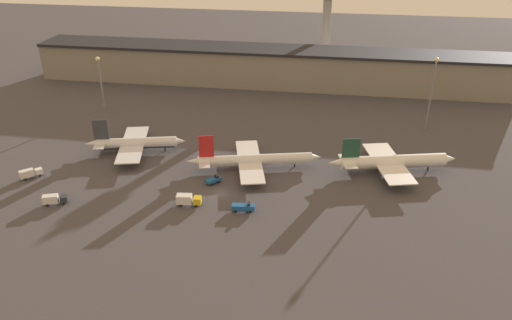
{
  "coord_description": "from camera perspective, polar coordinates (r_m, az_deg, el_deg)",
  "views": [
    {
      "loc": [
        31.7,
        -128.39,
        78.93
      ],
      "look_at": [
        9.09,
        12.87,
        6.0
      ],
      "focal_mm": 35.0,
      "sensor_mm": 36.0,
      "label": 1
    }
  ],
  "objects": [
    {
      "name": "service_vehicle_4",
      "position": [
        159.52,
        -4.89,
        -2.28
      ],
      "size": [
        5.1,
        5.13,
        2.47
      ],
      "rotation": [
        0.0,
        0.0,
        0.79
      ],
      "color": "#195199",
      "rests_on": "ground"
    },
    {
      "name": "service_vehicle_0",
      "position": [
        144.77,
        -1.45,
        -5.38
      ],
      "size": [
        6.8,
        2.96,
        2.93
      ],
      "rotation": [
        0.0,
        0.0,
        0.12
      ],
      "color": "#195199",
      "rests_on": "ground"
    },
    {
      "name": "control_tower",
      "position": [
        267.84,
        8.06,
        15.36
      ],
      "size": [
        9.0,
        9.0,
        44.89
      ],
      "color": "#99999E",
      "rests_on": "ground"
    },
    {
      "name": "terminal_building",
      "position": [
        247.83,
        1.4,
        10.64
      ],
      "size": [
        228.32,
        21.75,
        18.13
      ],
      "color": "gray",
      "rests_on": "ground"
    },
    {
      "name": "service_vehicle_2",
      "position": [
        148.57,
        -7.79,
        -4.5
      ],
      "size": [
        7.48,
        3.41,
        3.42
      ],
      "rotation": [
        0.0,
        0.0,
        0.12
      ],
      "color": "gold",
      "rests_on": "ground"
    },
    {
      "name": "airplane_2",
      "position": [
        170.48,
        15.29,
        -0.2
      ],
      "size": [
        42.95,
        30.92,
        12.66
      ],
      "rotation": [
        0.0,
        0.0,
        0.25
      ],
      "color": "white",
      "rests_on": "ground"
    },
    {
      "name": "lamp_post_1",
      "position": [
        203.1,
        19.51,
        8.02
      ],
      "size": [
        1.8,
        1.8,
        28.98
      ],
      "color": "slate",
      "rests_on": "ground"
    },
    {
      "name": "ground",
      "position": [
        154.01,
        -4.11,
        -3.9
      ],
      "size": [
        600.0,
        600.0,
        0.0
      ],
      "primitive_type": "plane",
      "color": "#423F44"
    },
    {
      "name": "service_vehicle_3",
      "position": [
        177.52,
        -24.41,
        -1.37
      ],
      "size": [
        6.44,
        6.32,
        3.1
      ],
      "rotation": [
        0.0,
        0.0,
        0.77
      ],
      "color": "white",
      "rests_on": "ground"
    },
    {
      "name": "airplane_0",
      "position": [
        183.38,
        -13.64,
        1.87
      ],
      "size": [
        35.43,
        31.83,
        12.76
      ],
      "rotation": [
        0.0,
        0.0,
        0.25
      ],
      "color": "silver",
      "rests_on": "ground"
    },
    {
      "name": "lamp_post_0",
      "position": [
        222.79,
        -17.4,
        9.11
      ],
      "size": [
        1.8,
        1.8,
        23.41
      ],
      "color": "slate",
      "rests_on": "ground"
    },
    {
      "name": "service_vehicle_1",
      "position": [
        159.29,
        -22.07,
        -4.16
      ],
      "size": [
        7.33,
        4.51,
        3.11
      ],
      "rotation": [
        0.0,
        0.0,
        0.36
      ],
      "color": "#282D38",
      "rests_on": "ground"
    },
    {
      "name": "airplane_1",
      "position": [
        166.84,
        -0.29,
        -0.01
      ],
      "size": [
        44.7,
        32.48,
        12.65
      ],
      "rotation": [
        0.0,
        0.0,
        0.25
      ],
      "color": "silver",
      "rests_on": "ground"
    }
  ]
}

